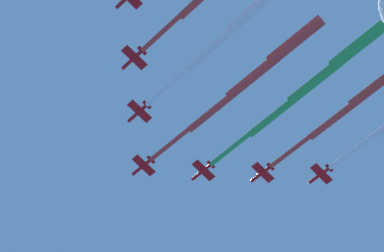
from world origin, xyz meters
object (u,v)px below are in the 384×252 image
jet_starboard_inner (316,80)px  jet_lead (254,75)px  jet_starboard_mid (377,84)px  jet_port_inner (256,6)px

jet_starboard_inner → jet_lead: bearing=-99.2°
jet_lead → jet_starboard_mid: 37.02m
jet_lead → jet_starboard_inner: 18.40m
jet_port_inner → jet_starboard_mid: jet_port_inner is taller
jet_lead → jet_starboard_inner: jet_lead is taller
jet_port_inner → jet_lead: bearing=166.3°
jet_port_inner → jet_starboard_inner: jet_port_inner is taller
jet_lead → jet_starboard_mid: jet_lead is taller
jet_lead → jet_starboard_mid: bearing=81.7°
jet_port_inner → jet_starboard_inner: size_ratio=1.05×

